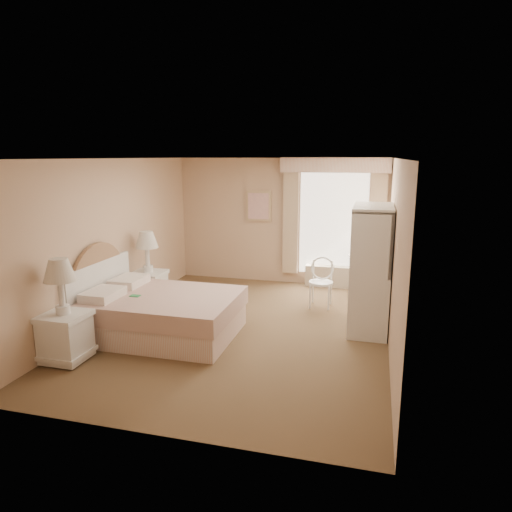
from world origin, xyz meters
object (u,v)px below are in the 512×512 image
(bed, at_px, (158,312))
(cafe_chair, at_px, (321,278))
(nightstand_near, at_px, (64,324))
(armoire, at_px, (370,279))
(nightstand_far, at_px, (149,279))
(round_table, at_px, (368,268))

(bed, distance_m, cafe_chair, 2.85)
(nightstand_near, distance_m, armoire, 4.24)
(bed, bearing_deg, cafe_chair, 41.86)
(nightstand_far, height_order, cafe_chair, nightstand_far)
(nightstand_far, relative_size, cafe_chair, 1.53)
(bed, relative_size, round_table, 2.74)
(bed, xyz_separation_m, nightstand_near, (-0.72, -1.11, 0.15))
(bed, relative_size, armoire, 1.13)
(nightstand_near, xyz_separation_m, cafe_chair, (2.84, 3.01, -0.00))
(armoire, bearing_deg, round_table, 92.09)
(bed, xyz_separation_m, cafe_chair, (2.12, 1.90, 0.15))
(cafe_chair, bearing_deg, nightstand_far, -163.30)
(nightstand_near, distance_m, nightstand_far, 2.20)
(nightstand_far, xyz_separation_m, cafe_chair, (2.84, 0.81, 0.00))
(nightstand_near, height_order, cafe_chair, nightstand_near)
(nightstand_near, bearing_deg, armoire, 30.21)
(nightstand_near, bearing_deg, nightstand_far, 90.00)
(round_table, height_order, cafe_chair, cafe_chair)
(nightstand_near, bearing_deg, cafe_chair, 46.65)
(nightstand_near, xyz_separation_m, armoire, (3.65, 2.13, 0.27))
(bed, height_order, armoire, armoire)
(nightstand_near, relative_size, nightstand_far, 1.01)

